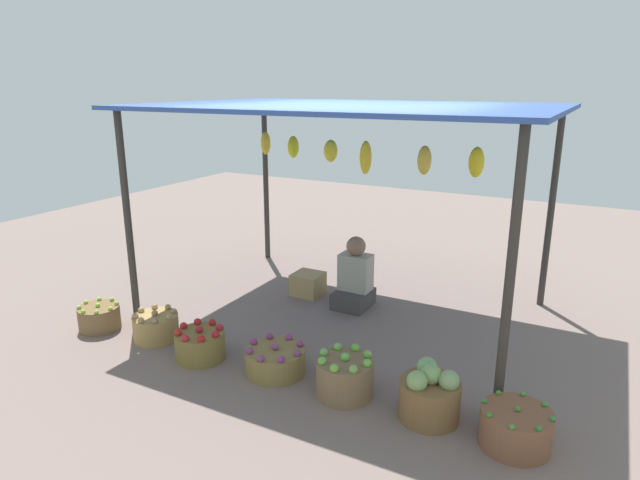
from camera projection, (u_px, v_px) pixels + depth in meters
name	position (u px, v px, depth m)	size (l,w,h in m)	color
ground_plane	(346.00, 312.00, 5.85)	(14.00, 14.00, 0.00)	slate
market_stall_structure	(349.00, 119.00, 5.29)	(3.89, 2.72, 2.16)	#38332D
vendor_person	(355.00, 280.00, 5.94)	(0.36, 0.44, 0.78)	#44403E
basket_limes	(99.00, 317.00, 5.43)	(0.40, 0.40, 0.27)	brown
basket_potatoes	(156.00, 326.00, 5.21)	(0.42, 0.42, 0.29)	#A5844C
basket_red_apples	(200.00, 344.00, 4.84)	(0.44, 0.44, 0.31)	olive
basket_purple_onions	(275.00, 360.00, 4.61)	(0.51, 0.51, 0.26)	olive
basket_green_apples	(345.00, 376.00, 4.26)	(0.45, 0.45, 0.36)	olive
basket_cabbages	(430.00, 395.00, 3.96)	(0.44, 0.44, 0.43)	brown
basket_green_chilies	(515.00, 428.00, 3.67)	(0.47, 0.47, 0.29)	brown
wooden_crate_near_vendor	(308.00, 284.00, 6.31)	(0.32, 0.32, 0.25)	tan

